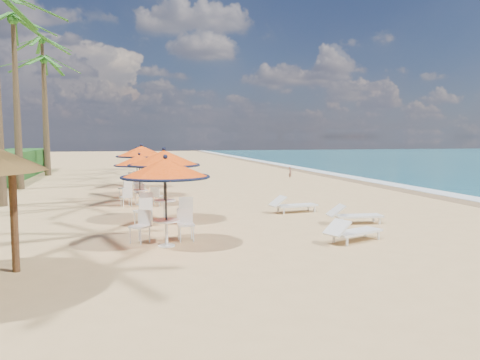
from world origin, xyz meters
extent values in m
plane|color=tan|center=(0.00, 0.00, 0.00)|extent=(160.00, 160.00, 0.00)
cube|color=white|center=(9.30, 10.00, 0.00)|extent=(1.20, 140.00, 0.04)
cube|color=olive|center=(8.40, 10.00, 0.00)|extent=(1.40, 140.00, 0.02)
cylinder|color=black|center=(-4.82, -0.27, 1.12)|extent=(0.05, 0.05, 2.25)
cone|color=#FF5316|center=(-4.82, -0.27, 2.00)|extent=(2.25, 2.25, 0.49)
torus|color=black|center=(-4.82, -0.27, 1.78)|extent=(2.25, 2.25, 0.07)
sphere|color=black|center=(-4.82, -0.27, 2.28)|extent=(0.12, 0.12, 0.12)
cylinder|color=white|center=(-4.82, -0.27, 0.66)|extent=(0.68, 0.68, 0.04)
cylinder|color=white|center=(-4.82, -0.27, 0.34)|extent=(0.08, 0.08, 0.68)
cylinder|color=black|center=(-4.56, 3.29, 1.17)|extent=(0.05, 0.05, 2.35)
cone|color=#FF5316|center=(-4.56, 3.29, 2.09)|extent=(2.35, 2.35, 0.51)
torus|color=black|center=(-4.56, 3.29, 1.86)|extent=(2.35, 2.35, 0.07)
sphere|color=black|center=(-4.56, 3.29, 2.39)|extent=(0.12, 0.12, 0.12)
cylinder|color=white|center=(-4.56, 3.29, 0.69)|extent=(0.72, 0.72, 0.04)
cylinder|color=white|center=(-4.56, 3.29, 0.36)|extent=(0.08, 0.08, 0.72)
cylinder|color=black|center=(-5.21, 7.34, 1.03)|extent=(0.04, 0.04, 2.05)
cone|color=#FF5316|center=(-5.21, 7.34, 1.83)|extent=(2.05, 2.05, 0.45)
torus|color=black|center=(-5.21, 7.34, 1.62)|extent=(2.05, 2.05, 0.06)
sphere|color=black|center=(-5.21, 7.34, 2.09)|extent=(0.11, 0.11, 0.11)
cylinder|color=white|center=(-5.21, 7.34, 0.61)|extent=(0.62, 0.62, 0.04)
cylinder|color=white|center=(-5.21, 7.34, 0.31)|extent=(0.07, 0.07, 0.62)
cylinder|color=black|center=(-5.01, 10.16, 1.18)|extent=(0.05, 0.05, 2.36)
cone|color=#FF5316|center=(-5.01, 10.16, 2.11)|extent=(2.36, 2.36, 0.51)
torus|color=black|center=(-5.01, 10.16, 1.87)|extent=(2.36, 2.36, 0.07)
sphere|color=black|center=(-5.01, 10.16, 2.40)|extent=(0.12, 0.12, 0.12)
cylinder|color=white|center=(-5.01, 10.16, 0.70)|extent=(0.72, 0.72, 0.04)
cylinder|color=white|center=(-5.01, 10.16, 0.36)|extent=(0.08, 0.08, 0.72)
cylinder|color=black|center=(-5.12, 14.09, 1.08)|extent=(0.05, 0.05, 2.16)
cone|color=#FF5316|center=(-5.12, 14.09, 1.93)|extent=(2.16, 2.16, 0.47)
torus|color=black|center=(-5.12, 14.09, 1.71)|extent=(2.16, 2.16, 0.07)
sphere|color=black|center=(-5.12, 14.09, 2.20)|extent=(0.11, 0.11, 0.11)
cylinder|color=white|center=(-5.12, 14.09, 0.64)|extent=(0.66, 0.66, 0.04)
cylinder|color=white|center=(-5.12, 14.09, 0.33)|extent=(0.08, 0.08, 0.66)
cube|color=white|center=(0.16, -0.90, 0.25)|extent=(1.62, 1.08, 0.06)
cube|color=white|center=(-0.55, -1.18, 0.45)|extent=(0.68, 0.71, 0.38)
cube|color=white|center=(0.16, -0.90, 0.11)|extent=(0.05, 0.05, 0.22)
cube|color=white|center=(1.44, 1.38, 0.25)|extent=(1.56, 0.70, 0.06)
cube|color=white|center=(0.68, 1.46, 0.45)|extent=(0.56, 0.60, 0.38)
cube|color=white|center=(1.44, 1.38, 0.11)|extent=(0.05, 0.05, 0.21)
cube|color=white|center=(0.32, 3.98, 0.25)|extent=(1.60, 0.75, 0.06)
cube|color=white|center=(-0.44, 3.89, 0.45)|extent=(0.58, 0.62, 0.38)
cube|color=white|center=(0.32, 3.98, 0.11)|extent=(0.05, 0.05, 0.22)
cylinder|color=brown|center=(-8.04, -1.79, 1.14)|extent=(0.15, 0.15, 2.29)
cone|color=brown|center=(-11.20, 14.77, 4.40)|extent=(0.44, 0.44, 8.80)
sphere|color=#28631C|center=(-11.20, 14.77, 8.80)|extent=(0.56, 0.56, 0.56)
cone|color=brown|center=(-11.13, 23.88, 4.09)|extent=(0.44, 0.44, 8.17)
sphere|color=#28631C|center=(-11.13, 23.88, 8.17)|extent=(0.56, 0.56, 0.56)
cone|color=brown|center=(-11.76, 27.65, 5.11)|extent=(0.44, 0.44, 10.22)
sphere|color=#28631C|center=(-11.76, 27.65, 10.22)|extent=(0.56, 0.56, 0.56)
imported|color=brown|center=(5.02, 17.46, 0.41)|extent=(0.27, 0.34, 0.82)
camera|label=1|loc=(-5.85, -12.07, 2.78)|focal=35.00mm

